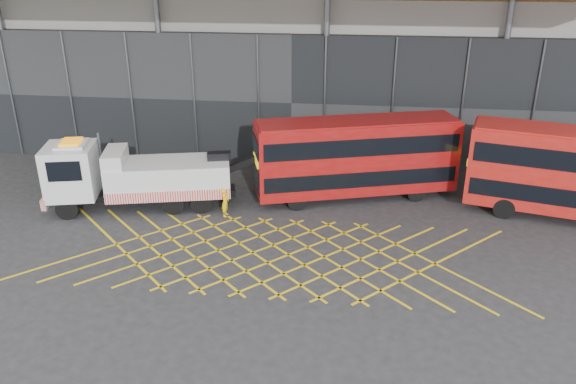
# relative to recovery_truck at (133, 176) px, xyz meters

# --- Properties ---
(ground_plane) EXTENTS (120.00, 120.00, 0.00)m
(ground_plane) POSITION_rel_recovery_truck_xyz_m (5.40, -4.07, -1.77)
(ground_plane) COLOR #272729
(road_markings) EXTENTS (21.56, 7.16, 0.01)m
(road_markings) POSITION_rel_recovery_truck_xyz_m (7.80, -4.07, -1.77)
(road_markings) COLOR yellow
(road_markings) RESTS_ON ground_plane
(construction_building) EXTENTS (55.00, 23.97, 18.00)m
(construction_building) POSITION_rel_recovery_truck_xyz_m (7.32, 14.32, 7.20)
(construction_building) COLOR gray
(construction_building) RESTS_ON ground_plane
(recovery_truck) EXTENTS (11.03, 4.68, 3.84)m
(recovery_truck) POSITION_rel_recovery_truck_xyz_m (0.00, 0.00, 0.00)
(recovery_truck) COLOR black
(recovery_truck) RESTS_ON ground_plane
(bus_towed) EXTENTS (10.98, 5.51, 4.38)m
(bus_towed) POSITION_rel_recovery_truck_xyz_m (11.41, 2.72, 0.66)
(bus_towed) COLOR maroon
(bus_towed) RESTS_ON ground_plane
(worker) EXTENTS (0.39, 0.57, 1.49)m
(worker) POSITION_rel_recovery_truck_xyz_m (4.93, -0.45, -1.03)
(worker) COLOR yellow
(worker) RESTS_ON ground_plane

